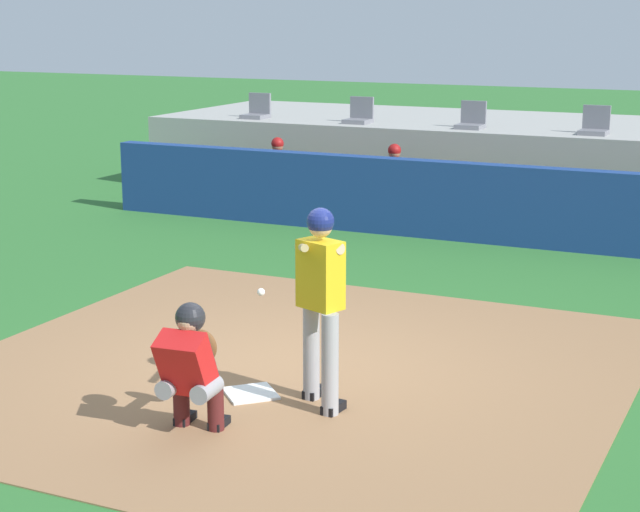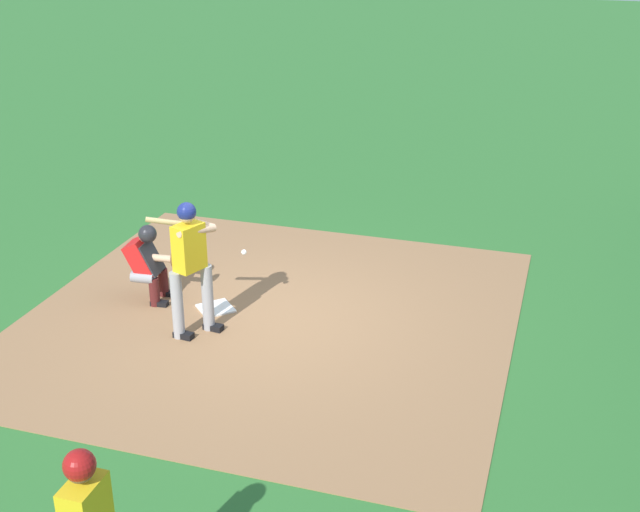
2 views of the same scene
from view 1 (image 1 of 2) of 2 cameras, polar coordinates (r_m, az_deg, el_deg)
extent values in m
plane|color=#2D6B2D|center=(10.40, -1.64, -6.17)|extent=(80.00, 80.00, 0.00)
cube|color=#936B47|center=(10.40, -1.64, -6.14)|extent=(6.40, 6.40, 0.01)
cube|color=white|center=(9.73, -3.78, -7.43)|extent=(0.62, 0.62, 0.02)
cylinder|color=#99999E|center=(9.48, -0.47, -5.18)|extent=(0.15, 0.15, 0.92)
cylinder|color=#99999E|center=(9.12, 0.55, -5.93)|extent=(0.15, 0.15, 0.92)
cube|color=gold|center=(9.08, 0.03, -1.00)|extent=(0.44, 0.36, 0.60)
sphere|color=tan|center=(8.99, 0.03, 1.66)|extent=(0.21, 0.21, 0.21)
sphere|color=navy|center=(8.98, 0.03, 1.88)|extent=(0.24, 0.24, 0.24)
cylinder|color=tan|center=(9.24, -1.06, 0.58)|extent=(0.20, 0.27, 0.17)
cylinder|color=tan|center=(9.14, 0.00, 0.44)|extent=(0.55, 0.33, 0.18)
cylinder|color=tan|center=(8.93, -0.96, 0.46)|extent=(0.46, 0.77, 0.24)
cube|color=black|center=(9.66, -0.28, -7.42)|extent=(0.15, 0.27, 0.09)
cube|color=black|center=(9.31, 0.73, -8.25)|extent=(0.15, 0.27, 0.09)
cylinder|color=gray|center=(8.86, -8.01, -6.92)|extent=(0.19, 0.33, 0.16)
cylinder|color=#4C1919|center=(9.05, -7.52, -7.87)|extent=(0.14, 0.14, 0.42)
cube|color=black|center=(9.16, -7.31, -8.74)|extent=(0.13, 0.25, 0.08)
cylinder|color=gray|center=(8.72, -6.14, -7.20)|extent=(0.19, 0.33, 0.16)
cylinder|color=#4C1919|center=(8.92, -5.68, -8.15)|extent=(0.14, 0.14, 0.42)
cube|color=black|center=(9.03, -5.48, -9.03)|extent=(0.13, 0.25, 0.08)
cube|color=red|center=(8.67, -7.28, -5.79)|extent=(0.44, 0.47, 0.57)
cube|color=#2D2D33|center=(8.77, -6.91, -5.56)|extent=(0.40, 0.28, 0.45)
sphere|color=tan|center=(8.63, -7.10, -3.49)|extent=(0.21, 0.21, 0.21)
sphere|color=#232328|center=(8.65, -7.04, -3.33)|extent=(0.25, 0.25, 0.25)
cylinder|color=tan|center=(8.88, -6.84, -5.33)|extent=(0.14, 0.46, 0.10)
ellipsoid|color=brown|center=(9.08, -6.42, -4.89)|extent=(0.29, 0.14, 0.30)
sphere|color=white|center=(9.86, -3.21, -1.97)|extent=(0.07, 0.07, 0.07)
cube|color=navy|center=(16.14, 8.77, 2.85)|extent=(13.00, 0.30, 1.20)
cube|color=olive|center=(17.16, 9.68, 2.15)|extent=(11.80, 0.44, 0.45)
cylinder|color=#939399|center=(18.39, -2.97, 3.89)|extent=(0.15, 0.40, 0.15)
cylinder|color=#939399|center=(18.26, -3.26, 2.97)|extent=(0.13, 0.13, 0.45)
cube|color=maroon|center=(18.25, -3.32, 2.37)|extent=(0.11, 0.24, 0.08)
cylinder|color=#939399|center=(18.27, -2.25, 3.83)|extent=(0.15, 0.40, 0.15)
cylinder|color=#939399|center=(18.14, -2.53, 2.91)|extent=(0.13, 0.13, 0.45)
cube|color=maroon|center=(18.13, -2.60, 2.31)|extent=(0.11, 0.24, 0.08)
cube|color=red|center=(18.48, -2.30, 4.79)|extent=(0.36, 0.22, 0.54)
sphere|color=#996B4C|center=(18.43, -2.32, 5.98)|extent=(0.20, 0.20, 0.20)
sphere|color=maroon|center=(18.42, -2.32, 6.11)|extent=(0.22, 0.22, 0.22)
cylinder|color=#996B4C|center=(18.47, -3.05, 4.43)|extent=(0.09, 0.41, 0.22)
cylinder|color=#996B4C|center=(18.28, -1.95, 4.36)|extent=(0.09, 0.41, 0.22)
cylinder|color=#939399|center=(17.48, 3.36, 3.40)|extent=(0.15, 0.40, 0.15)
cylinder|color=#939399|center=(17.35, 3.10, 2.44)|extent=(0.13, 0.13, 0.45)
cube|color=maroon|center=(17.34, 3.03, 1.81)|extent=(0.11, 0.24, 0.08)
cylinder|color=#939399|center=(17.39, 4.16, 3.33)|extent=(0.15, 0.40, 0.15)
cylinder|color=#939399|center=(17.25, 3.90, 2.37)|extent=(0.13, 0.13, 0.45)
cube|color=maroon|center=(17.24, 3.83, 1.73)|extent=(0.11, 0.24, 0.08)
cube|color=red|center=(17.60, 4.03, 4.34)|extent=(0.36, 0.22, 0.54)
sphere|color=#996B4C|center=(17.54, 4.05, 5.60)|extent=(0.20, 0.20, 0.20)
sphere|color=maroon|center=(17.53, 4.05, 5.73)|extent=(0.22, 0.22, 0.22)
cylinder|color=#996B4C|center=(17.56, 3.25, 3.98)|extent=(0.09, 0.41, 0.22)
cylinder|color=#996B4C|center=(17.41, 4.47, 3.88)|extent=(0.09, 0.41, 0.22)
cube|color=#9E9E99|center=(20.34, 12.32, 5.09)|extent=(15.00, 4.40, 1.40)
cube|color=slate|center=(20.67, -3.53, 7.56)|extent=(0.46, 0.46, 0.08)
cube|color=slate|center=(20.82, -3.27, 8.26)|extent=(0.46, 0.06, 0.40)
cube|color=slate|center=(19.73, 2.05, 7.31)|extent=(0.46, 0.46, 0.08)
cube|color=slate|center=(19.89, 2.29, 8.05)|extent=(0.46, 0.06, 0.40)
cube|color=slate|center=(18.99, 8.12, 6.96)|extent=(0.46, 0.46, 0.08)
cube|color=slate|center=(19.16, 8.32, 7.73)|extent=(0.46, 0.06, 0.40)
cube|color=slate|center=(18.48, 14.59, 6.50)|extent=(0.46, 0.46, 0.08)
cube|color=slate|center=(18.65, 14.75, 7.29)|extent=(0.46, 0.06, 0.40)
camera|label=2|loc=(13.39, 48.65, 16.57)|focal=46.72mm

